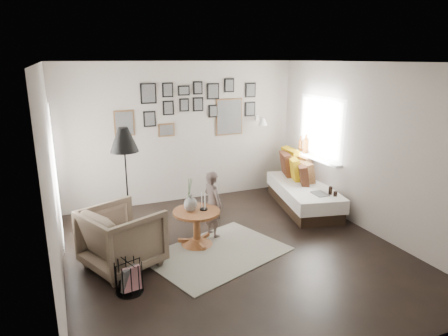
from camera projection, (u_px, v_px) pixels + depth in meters
name	position (u px, v px, depth m)	size (l,w,h in m)	color
ground	(234.00, 252.00, 5.65)	(4.80, 4.80, 0.00)	black
wall_back	(182.00, 133.00, 7.44)	(4.50, 4.50, 0.00)	#A1978D
wall_front	(359.00, 234.00, 3.17)	(4.50, 4.50, 0.00)	#A1978D
wall_left	(52.00, 183.00, 4.46)	(4.80, 4.80, 0.00)	#A1978D
wall_right	(368.00, 149.00, 6.15)	(4.80, 4.80, 0.00)	#A1978D
ceiling	(236.00, 62.00, 4.96)	(4.80, 4.80, 0.00)	white
door_left	(55.00, 176.00, 5.60)	(0.00, 2.14, 2.14)	white
window_right	(312.00, 154.00, 7.41)	(0.15, 1.32, 1.30)	white
gallery_wall	(197.00, 109.00, 7.41)	(2.74, 0.03, 1.08)	brown
wall_sconce	(263.00, 121.00, 7.74)	(0.18, 0.36, 0.16)	white
rug	(218.00, 253.00, 5.60)	(1.84, 1.29, 0.01)	beige
pedestal_table	(197.00, 229.00, 5.80)	(0.68, 0.68, 0.53)	brown
vase	(190.00, 201.00, 5.68)	(0.19, 0.19, 0.48)	black
candles	(204.00, 202.00, 5.74)	(0.12, 0.12, 0.25)	black
daybed	(301.00, 190.00, 7.34)	(1.23, 2.05, 0.94)	black
magazine_on_daybed	(320.00, 194.00, 6.72)	(0.21, 0.29, 0.02)	black
armchair	(122.00, 238.00, 5.16)	(0.86, 0.89, 0.81)	brown
armchair_cushion	(124.00, 231.00, 5.20)	(0.37, 0.37, 0.09)	beige
floor_lamp	(124.00, 144.00, 5.59)	(0.40, 0.40, 1.72)	black
magazine_basket	(129.00, 277.00, 4.63)	(0.39, 0.39, 0.39)	black
demijohn_large	(329.00, 206.00, 6.78)	(0.38, 0.38, 0.57)	black
demijohn_small	(334.00, 210.00, 6.68)	(0.33, 0.33, 0.52)	black
child	(213.00, 204.00, 6.04)	(0.38, 0.25, 1.03)	brown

